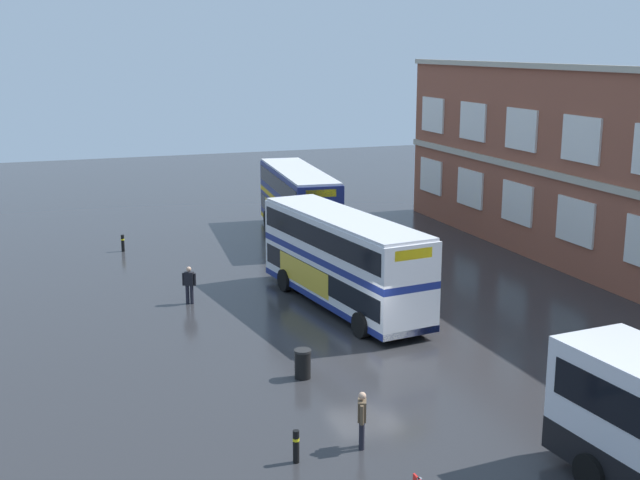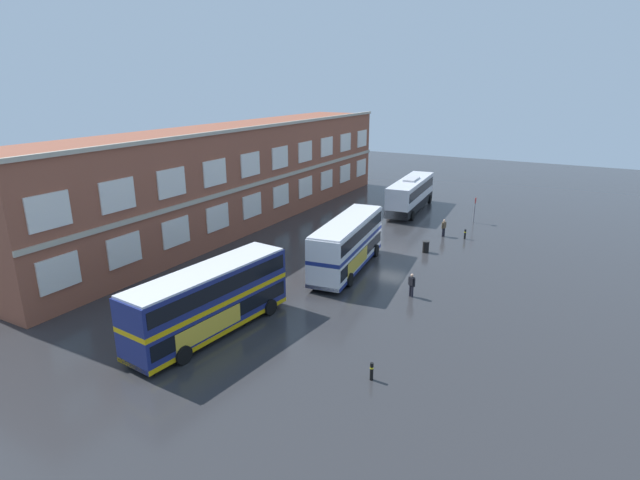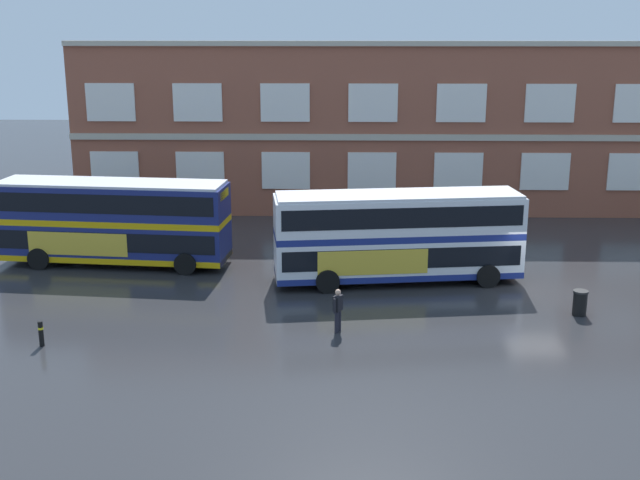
{
  "view_description": "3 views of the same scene",
  "coord_description": "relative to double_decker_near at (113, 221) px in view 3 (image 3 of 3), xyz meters",
  "views": [
    {
      "loc": [
        26.39,
        -11.21,
        11.17
      ],
      "look_at": [
        -9.74,
        1.75,
        2.16
      ],
      "focal_mm": 46.57,
      "sensor_mm": 36.0,
      "label": 1
    },
    {
      "loc": [
        -40.03,
        -14.79,
        14.38
      ],
      "look_at": [
        -7.18,
        3.34,
        2.47
      ],
      "focal_mm": 28.25,
      "sensor_mm": 36.0,
      "label": 2
    },
    {
      "loc": [
        -8.74,
        -33.81,
        11.51
      ],
      "look_at": [
        -9.52,
        0.8,
        2.1
      ],
      "focal_mm": 45.76,
      "sensor_mm": 36.0,
      "label": 3
    }
  ],
  "objects": [
    {
      "name": "safety_bollard_east",
      "position": [
        0.02,
        -10.29,
        -1.66
      ],
      "size": [
        0.19,
        0.19,
        0.95
      ],
      "color": "black",
      "rests_on": "ground"
    },
    {
      "name": "double_decker_middle",
      "position": [
        13.46,
        -2.4,
        0.0
      ],
      "size": [
        11.24,
        3.96,
        4.07
      ],
      "color": "silver",
      "rests_on": "ground"
    },
    {
      "name": "ground_plane",
      "position": [
        19.52,
        -1.88,
        -2.15
      ],
      "size": [
        120.0,
        120.0,
        0.0
      ],
      "primitive_type": "plane",
      "color": "#2B2B2D"
    },
    {
      "name": "station_litter_bin",
      "position": [
        20.51,
        -6.62,
        -1.63
      ],
      "size": [
        0.6,
        0.6,
        1.03
      ],
      "color": "black",
      "rests_on": "ground"
    },
    {
      "name": "double_decker_near",
      "position": [
        0.0,
        0.0,
        0.0
      ],
      "size": [
        11.2,
        3.67,
        4.07
      ],
      "color": "navy",
      "rests_on": "ground"
    },
    {
      "name": "waiting_passenger",
      "position": [
        10.8,
        -8.65,
        -1.22
      ],
      "size": [
        0.4,
        0.61,
        1.7
      ],
      "color": "black",
      "rests_on": "ground"
    },
    {
      "name": "brick_terminal_building",
      "position": [
        20.45,
        14.1,
        2.86
      ],
      "size": [
        51.13,
        8.19,
        10.31
      ],
      "color": "brown",
      "rests_on": "ground"
    }
  ]
}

